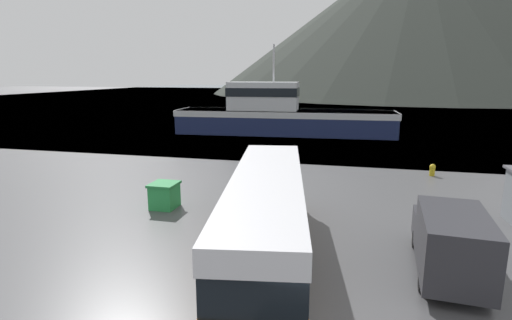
{
  "coord_description": "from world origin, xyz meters",
  "views": [
    {
      "loc": [
        0.99,
        -9.03,
        6.95
      ],
      "look_at": [
        -4.43,
        13.44,
        2.0
      ],
      "focal_mm": 28.0,
      "sensor_mm": 36.0,
      "label": 1
    }
  ],
  "objects_px": {
    "tour_bus": "(267,212)",
    "storage_bin": "(164,195)",
    "delivery_van": "(450,241)",
    "fishing_boat": "(280,115)",
    "small_boat": "(279,124)"
  },
  "relations": [
    {
      "from": "delivery_van",
      "to": "fishing_boat",
      "type": "xyz_separation_m",
      "value": [
        -11.97,
        32.64,
        0.98
      ]
    },
    {
      "from": "storage_bin",
      "to": "delivery_van",
      "type": "bearing_deg",
      "value": -18.37
    },
    {
      "from": "tour_bus",
      "to": "delivery_van",
      "type": "height_order",
      "value": "tour_bus"
    },
    {
      "from": "fishing_boat",
      "to": "small_boat",
      "type": "height_order",
      "value": "fishing_boat"
    },
    {
      "from": "delivery_van",
      "to": "small_boat",
      "type": "relative_size",
      "value": 0.9
    },
    {
      "from": "tour_bus",
      "to": "delivery_van",
      "type": "xyz_separation_m",
      "value": [
        6.54,
        0.18,
        -0.57
      ]
    },
    {
      "from": "small_boat",
      "to": "tour_bus",
      "type": "bearing_deg",
      "value": 165.35
    },
    {
      "from": "storage_bin",
      "to": "small_boat",
      "type": "xyz_separation_m",
      "value": [
        -0.16,
        34.41,
        -0.27
      ]
    },
    {
      "from": "tour_bus",
      "to": "storage_bin",
      "type": "relative_size",
      "value": 9.02
    },
    {
      "from": "fishing_boat",
      "to": "storage_bin",
      "type": "xyz_separation_m",
      "value": [
        -1.08,
        -28.31,
        -1.57
      ]
    },
    {
      "from": "delivery_van",
      "to": "storage_bin",
      "type": "height_order",
      "value": "delivery_van"
    },
    {
      "from": "tour_bus",
      "to": "small_boat",
      "type": "distance_m",
      "value": 39.52
    },
    {
      "from": "tour_bus",
      "to": "storage_bin",
      "type": "distance_m",
      "value": 8.0
    },
    {
      "from": "tour_bus",
      "to": "storage_bin",
      "type": "xyz_separation_m",
      "value": [
        -6.51,
        4.51,
        -1.15
      ]
    },
    {
      "from": "fishing_boat",
      "to": "tour_bus",
      "type": "bearing_deg",
      "value": 6.27
    }
  ]
}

